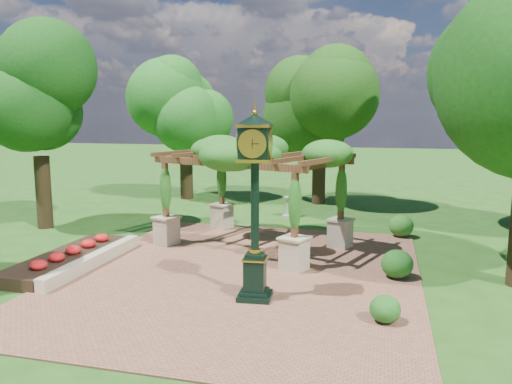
# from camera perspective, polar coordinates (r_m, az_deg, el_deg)

# --- Properties ---
(ground) EXTENTS (120.00, 120.00, 0.00)m
(ground) POSITION_cam_1_polar(r_m,az_deg,el_deg) (13.87, -2.64, -10.57)
(ground) COLOR #1E4714
(ground) RESTS_ON ground
(brick_plaza) EXTENTS (10.00, 12.00, 0.04)m
(brick_plaza) POSITION_cam_1_polar(r_m,az_deg,el_deg) (14.78, -1.48, -9.26)
(brick_plaza) COLOR brown
(brick_plaza) RESTS_ON ground
(border_wall) EXTENTS (0.35, 5.00, 0.40)m
(border_wall) POSITION_cam_1_polar(r_m,az_deg,el_deg) (16.14, -18.04, -7.46)
(border_wall) COLOR #C6B793
(border_wall) RESTS_ON ground
(flower_bed) EXTENTS (1.50, 5.00, 0.36)m
(flower_bed) POSITION_cam_1_polar(r_m,az_deg,el_deg) (16.63, -20.67, -7.19)
(flower_bed) COLOR red
(flower_bed) RESTS_ON ground
(pedestal_clock) EXTENTS (1.00, 1.00, 4.68)m
(pedestal_clock) POSITION_cam_1_polar(r_m,az_deg,el_deg) (12.11, -0.13, 0.27)
(pedestal_clock) COLOR black
(pedestal_clock) RESTS_ON brick_plaza
(pergola) EXTENTS (7.03, 5.65, 3.84)m
(pergola) POSITION_cam_1_polar(r_m,az_deg,el_deg) (17.18, -0.42, 3.95)
(pergola) COLOR tan
(pergola) RESTS_ON brick_plaza
(sundial) EXTENTS (0.60, 0.60, 0.93)m
(sundial) POSITION_cam_1_polar(r_m,az_deg,el_deg) (22.75, 3.82, -1.83)
(sundial) COLOR #999A91
(sundial) RESTS_ON ground
(shrub_front) EXTENTS (0.81, 0.81, 0.62)m
(shrub_front) POSITION_cam_1_polar(r_m,az_deg,el_deg) (11.69, 14.54, -12.81)
(shrub_front) COLOR #1C5418
(shrub_front) RESTS_ON brick_plaza
(shrub_mid) EXTENTS (1.07, 1.07, 0.81)m
(shrub_mid) POSITION_cam_1_polar(r_m,az_deg,el_deg) (14.74, 15.83, -7.91)
(shrub_mid) COLOR #1B5317
(shrub_mid) RESTS_ON brick_plaza
(shrub_back) EXTENTS (1.09, 1.09, 0.82)m
(shrub_back) POSITION_cam_1_polar(r_m,az_deg,el_deg) (19.66, 16.27, -3.74)
(shrub_back) COLOR #25601C
(shrub_back) RESTS_ON brick_plaza
(tree_west_near) EXTENTS (3.53, 3.53, 7.62)m
(tree_west_near) POSITION_cam_1_polar(r_m,az_deg,el_deg) (21.91, -23.70, 9.68)
(tree_west_near) COLOR #302213
(tree_west_near) RESTS_ON ground
(tree_west_far) EXTENTS (3.93, 3.93, 7.54)m
(tree_west_far) POSITION_cam_1_polar(r_m,az_deg,el_deg) (27.64, -8.12, 9.87)
(tree_west_far) COLOR #312313
(tree_west_far) RESTS_ON ground
(tree_north) EXTENTS (4.27, 4.27, 7.30)m
(tree_north) POSITION_cam_1_polar(r_m,az_deg,el_deg) (25.97, 7.34, 9.62)
(tree_north) COLOR #352315
(tree_north) RESTS_ON ground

